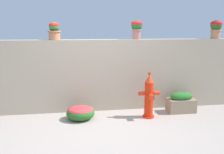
# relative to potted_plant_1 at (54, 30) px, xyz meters

# --- Properties ---
(ground_plane) EXTENTS (24.00, 24.00, 0.00)m
(ground_plane) POSITION_rel_potted_plant_1_xyz_m (0.88, -1.21, -1.72)
(ground_plane) COLOR #A7988E
(stone_wall) EXTENTS (5.95, 0.31, 1.53)m
(stone_wall) POSITION_rel_potted_plant_1_xyz_m (0.88, 0.03, -0.96)
(stone_wall) COLOR tan
(stone_wall) RESTS_ON ground
(potted_plant_1) EXTENTS (0.27, 0.27, 0.36)m
(potted_plant_1) POSITION_rel_potted_plant_1_xyz_m (0.00, 0.00, 0.00)
(potted_plant_1) COLOR #B8724A
(potted_plant_1) RESTS_ON stone_wall
(potted_plant_2) EXTENTS (0.25, 0.25, 0.41)m
(potted_plant_2) POSITION_rel_potted_plant_1_xyz_m (1.73, 0.04, 0.06)
(potted_plant_2) COLOR #AB6A60
(potted_plant_2) RESTS_ON stone_wall
(potted_plant_3) EXTENTS (0.26, 0.26, 0.42)m
(potted_plant_3) POSITION_rel_potted_plant_1_xyz_m (3.55, -0.00, 0.06)
(potted_plant_3) COLOR tan
(potted_plant_3) RESTS_ON stone_wall
(fire_hydrant) EXTENTS (0.42, 0.34, 0.92)m
(fire_hydrant) POSITION_rel_potted_plant_1_xyz_m (1.83, -0.66, -1.30)
(fire_hydrant) COLOR red
(fire_hydrant) RESTS_ON ground
(flower_bush_left) EXTENTS (0.56, 0.50, 0.28)m
(flower_bush_left) POSITION_rel_potted_plant_1_xyz_m (0.48, -0.56, -1.58)
(flower_bush_left) COLOR #2A6223
(flower_bush_left) RESTS_ON ground
(planter_box) EXTENTS (0.58, 0.31, 0.44)m
(planter_box) POSITION_rel_potted_plant_1_xyz_m (2.61, -0.46, -1.51)
(planter_box) COLOR #947C60
(planter_box) RESTS_ON ground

